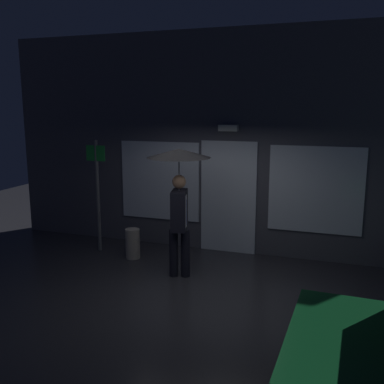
# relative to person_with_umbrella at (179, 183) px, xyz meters

# --- Properties ---
(ground_plane) EXTENTS (18.00, 18.00, 0.00)m
(ground_plane) POSITION_rel_person_with_umbrella_xyz_m (0.45, -0.65, -1.61)
(ground_plane) COLOR #2D2D33
(building_facade) EXTENTS (9.51, 0.48, 4.28)m
(building_facade) POSITION_rel_person_with_umbrella_xyz_m (0.45, 1.70, 0.51)
(building_facade) COLOR #4C4C56
(building_facade) RESTS_ON ground
(person_with_umbrella) EXTENTS (1.05, 1.05, 2.18)m
(person_with_umbrella) POSITION_rel_person_with_umbrella_xyz_m (0.00, 0.00, 0.00)
(person_with_umbrella) COLOR black
(person_with_umbrella) RESTS_ON ground
(street_sign_post) EXTENTS (0.40, 0.07, 2.21)m
(street_sign_post) POSITION_rel_person_with_umbrella_xyz_m (-1.99, 0.75, -0.35)
(street_sign_post) COLOR #595B60
(street_sign_post) RESTS_ON ground
(sidewalk_bollard) EXTENTS (0.27, 0.27, 0.57)m
(sidewalk_bollard) POSITION_rel_person_with_umbrella_xyz_m (-1.16, 0.56, -1.33)
(sidewalk_bollard) COLOR #B2A899
(sidewalk_bollard) RESTS_ON ground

